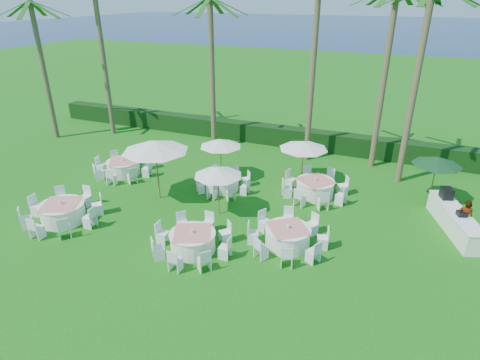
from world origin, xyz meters
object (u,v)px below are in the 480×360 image
Objects in this scene: umbrella_d at (304,145)px; staff_person at (465,218)px; banquet_table_b at (193,241)px; banquet_table_d at (124,167)px; umbrella_b at (218,172)px; banquet_table_f at (315,188)px; banquet_table_a at (63,212)px; umbrella_c at (221,143)px; umbrella_a at (155,146)px; banquet_table_c at (288,236)px; buffet_table at (454,219)px; banquet_table_e at (224,183)px; umbrella_green at (437,161)px.

staff_person is (7.42, -2.52, -1.26)m from umbrella_d.
banquet_table_b is at bearing -107.01° from umbrella_d.
umbrella_b is at bearing -16.64° from banquet_table_d.
banquet_table_d is at bearing -172.16° from banquet_table_f.
banquet_table_a is 16.98m from staff_person.
umbrella_a is at bearing -120.74° from umbrella_c.
banquet_table_b is at bearing -152.81° from banquet_table_c.
umbrella_c reaches higher than banquet_table_a.
umbrella_d is at bearing 162.79° from buffet_table.
buffet_table is at bearing 31.57° from banquet_table_c.
banquet_table_a is 11.71m from banquet_table_f.
banquet_table_e is 10.88m from staff_person.
banquet_table_a is 1.45× the size of umbrella_b.
umbrella_b is at bearing -67.00° from umbrella_c.
buffet_table is at bearing -4.64° from umbrella_c.
banquet_table_f is 5.34m from umbrella_c.
banquet_table_c reaches higher than banquet_table_e.
banquet_table_f is at bearing -52.27° from umbrella_d.
umbrella_d is (3.45, 2.36, 1.69)m from banquet_table_e.
banquet_table_c is 4.14m from umbrella_b.
banquet_table_f reaches higher than banquet_table_b.
staff_person is at bearing 12.46° from umbrella_b.
umbrella_c is 0.57× the size of buffet_table.
banquet_table_d reaches higher than banquet_table_e.
umbrella_b is at bearing 160.61° from banquet_table_c.
banquet_table_a is at bearing -128.56° from umbrella_a.
banquet_table_b reaches higher than banquet_table_e.
umbrella_a reaches higher than banquet_table_a.
banquet_table_f is at bearing 34.18° from banquet_table_a.
umbrella_green is at bearing 28.99° from umbrella_b.
umbrella_b is (0.85, -2.37, 1.73)m from banquet_table_e.
umbrella_a is 1.35× the size of umbrella_b.
banquet_table_c is 1.37× the size of umbrella_b.
umbrella_green is 0.58× the size of buffet_table.
banquet_table_c is at bearing 27.19° from banquet_table_b.
umbrella_green is at bearing 14.65° from banquet_table_e.
banquet_table_e is 0.90× the size of umbrella_a.
staff_person reaches higher than banquet_table_e.
buffet_table is at bearing 19.76° from banquet_table_a.
umbrella_a is 1.23× the size of umbrella_d.
umbrella_b is at bearing 27.39° from banquet_table_a.
umbrella_d is at bearing 17.69° from umbrella_c.
umbrella_b is 5.41m from umbrella_d.
banquet_table_b is (6.33, 0.19, -0.03)m from banquet_table_a.
umbrella_d is at bearing 16.29° from banquet_table_d.
umbrella_b is at bearing -136.49° from banquet_table_f.
banquet_table_c is 7.08m from umbrella_c.
umbrella_b is 1.44× the size of staff_person.
banquet_table_d is 9.86m from umbrella_d.
umbrella_b reaches higher than banquet_table_d.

